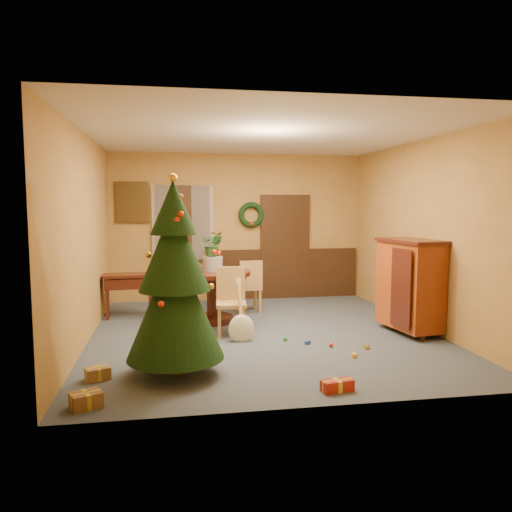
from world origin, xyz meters
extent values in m
plane|color=#353E4D|center=(0.00, 0.00, 0.00)|extent=(5.50, 5.50, 0.00)
plane|color=silver|center=(0.00, 0.00, 2.90)|extent=(5.50, 5.50, 0.00)
plane|color=olive|center=(0.00, 2.75, 1.45)|extent=(5.00, 0.00, 5.00)
plane|color=olive|center=(0.00, -2.75, 1.45)|extent=(5.00, 0.00, 5.00)
plane|color=olive|center=(-2.50, 0.00, 1.45)|extent=(0.00, 5.50, 5.50)
plane|color=olive|center=(2.50, 0.00, 1.45)|extent=(0.00, 5.50, 5.50)
cube|color=black|center=(1.05, 2.71, 0.50)|extent=(2.80, 0.06, 1.00)
cube|color=black|center=(0.95, 2.70, 1.05)|extent=(1.00, 0.08, 2.10)
cube|color=white|center=(0.95, 2.73, 1.00)|extent=(0.80, 0.03, 1.90)
cube|color=black|center=(-1.10, 2.70, 1.55)|extent=(1.05, 0.08, 1.45)
cube|color=white|center=(-1.10, 2.73, 1.55)|extent=(0.88, 0.03, 1.25)
cube|color=white|center=(-1.48, 2.65, 1.55)|extent=(0.42, 0.02, 1.45)
cube|color=white|center=(-0.72, 2.65, 1.55)|extent=(0.42, 0.02, 1.45)
torus|color=black|center=(0.25, 2.67, 1.70)|extent=(0.51, 0.11, 0.51)
cube|color=#4C3819|center=(-2.05, 2.71, 1.95)|extent=(0.62, 0.05, 0.78)
cube|color=gray|center=(-2.05, 2.74, 1.95)|extent=(0.48, 0.02, 0.62)
cylinder|color=black|center=(-0.68, 0.82, 0.81)|extent=(1.23, 1.23, 0.07)
cylinder|color=black|center=(-0.68, 0.82, 0.74)|extent=(1.09, 1.09, 0.04)
cylinder|color=black|center=(-0.68, 0.82, 0.42)|extent=(0.20, 0.20, 0.68)
cylinder|color=black|center=(-0.68, 0.82, 0.05)|extent=(0.66, 0.66, 0.11)
cylinder|color=slate|center=(-0.68, 0.82, 0.96)|extent=(0.32, 0.32, 0.23)
imported|color=#1E4C23|center=(-0.68, 0.82, 1.28)|extent=(0.36, 0.31, 0.40)
cube|color=olive|center=(-0.48, -0.03, 0.46)|extent=(0.47, 0.47, 0.05)
cube|color=olive|center=(-0.47, 0.16, 0.73)|extent=(0.43, 0.08, 0.51)
cube|color=olive|center=(-0.29, 0.12, 0.22)|extent=(0.05, 0.05, 0.44)
cube|color=olive|center=(-0.64, 0.16, 0.22)|extent=(0.05, 0.05, 0.44)
cube|color=olive|center=(-0.33, -0.22, 0.22)|extent=(0.05, 0.05, 0.44)
cube|color=olive|center=(-0.67, -0.19, 0.22)|extent=(0.05, 0.05, 0.44)
cube|color=olive|center=(0.02, 1.52, 0.43)|extent=(0.44, 0.44, 0.05)
cube|color=olive|center=(0.03, 1.34, 0.69)|extent=(0.41, 0.08, 0.48)
cube|color=olive|center=(-0.13, 1.34, 0.21)|extent=(0.05, 0.05, 0.41)
cube|color=olive|center=(0.19, 1.37, 0.21)|extent=(0.05, 0.05, 0.41)
cube|color=olive|center=(-0.16, 1.67, 0.21)|extent=(0.05, 0.05, 0.41)
cube|color=olive|center=(0.16, 1.70, 0.21)|extent=(0.05, 0.05, 0.41)
cylinder|color=black|center=(-0.54, 1.93, 0.44)|extent=(0.11, 0.11, 0.88)
cylinder|color=black|center=(-0.54, 1.93, 0.90)|extent=(0.35, 0.35, 0.03)
imported|color=#19471E|center=(-0.54, 1.93, 1.14)|extent=(0.26, 0.22, 0.45)
cylinder|color=#382111|center=(-1.30, -1.62, 0.12)|extent=(0.14, 0.14, 0.24)
cone|color=black|center=(-1.30, -1.62, 0.84)|extent=(1.09, 1.09, 1.29)
cone|color=black|center=(-1.30, -1.62, 1.44)|extent=(0.79, 0.79, 0.94)
cone|color=black|center=(-1.30, -1.62, 1.88)|extent=(0.52, 0.52, 0.59)
sphere|color=gold|center=(-1.30, -1.62, 2.20)|extent=(0.10, 0.10, 0.10)
cube|color=black|center=(-2.05, 1.44, 0.71)|extent=(0.86, 0.47, 0.05)
cube|color=black|center=(-2.05, 1.44, 0.59)|extent=(0.81, 0.43, 0.18)
cube|color=black|center=(-2.41, 1.44, 0.34)|extent=(0.07, 0.30, 0.69)
cube|color=black|center=(-1.70, 1.44, 0.34)|extent=(0.07, 0.30, 0.69)
cube|color=#4F1709|center=(2.15, -0.33, 0.72)|extent=(0.66, 1.10, 1.28)
cube|color=black|center=(2.15, -0.33, 1.38)|extent=(0.73, 1.17, 0.05)
cylinder|color=black|center=(2.15, -0.77, 0.05)|extent=(0.07, 0.07, 0.09)
cylinder|color=black|center=(2.15, 0.10, 0.05)|extent=(0.07, 0.07, 0.09)
cube|color=brown|center=(-2.15, -2.40, 0.07)|extent=(0.34, 0.30, 0.15)
cube|color=gold|center=(-2.15, -2.40, 0.07)|extent=(0.27, 0.15, 0.15)
cube|color=gold|center=(-2.15, -2.40, 0.07)|extent=(0.12, 0.20, 0.15)
cube|color=maroon|center=(-1.55, -1.10, 0.10)|extent=(0.21, 0.21, 0.21)
cube|color=gold|center=(-1.55, -1.10, 0.10)|extent=(0.21, 0.03, 0.21)
cube|color=gold|center=(-1.55, -1.10, 0.10)|extent=(0.03, 0.21, 0.21)
cube|color=brown|center=(-2.15, -1.63, 0.07)|extent=(0.30, 0.26, 0.14)
cube|color=gold|center=(-2.15, -1.63, 0.07)|extent=(0.25, 0.12, 0.14)
cube|color=gold|center=(-2.15, -1.63, 0.07)|extent=(0.10, 0.18, 0.14)
cube|color=maroon|center=(0.33, -2.40, 0.06)|extent=(0.35, 0.19, 0.12)
cube|color=gold|center=(0.33, -2.40, 0.06)|extent=(0.34, 0.08, 0.12)
cube|color=gold|center=(0.33, -2.40, 0.06)|extent=(0.07, 0.15, 0.12)
cube|color=#2641A4|center=(0.49, -0.68, 0.03)|extent=(0.09, 0.09, 0.05)
sphere|color=green|center=(0.23, -0.47, 0.03)|extent=(0.06, 0.06, 0.06)
cube|color=gold|center=(0.91, -1.35, 0.03)|extent=(0.06, 0.09, 0.05)
sphere|color=red|center=(0.77, -0.87, 0.03)|extent=(0.06, 0.06, 0.06)
cube|color=gold|center=(1.21, -1.04, 0.03)|extent=(0.09, 0.09, 0.05)
camera|label=1|loc=(-1.33, -7.15, 1.92)|focal=35.00mm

